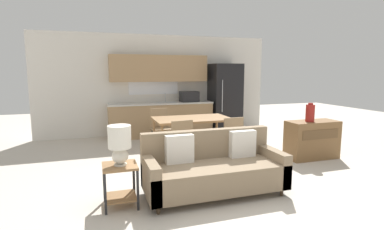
{
  "coord_description": "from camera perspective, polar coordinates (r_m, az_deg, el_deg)",
  "views": [
    {
      "loc": [
        -1.69,
        -3.53,
        1.73
      ],
      "look_at": [
        -0.04,
        1.5,
        0.95
      ],
      "focal_mm": 28.0,
      "sensor_mm": 36.0,
      "label": 1
    }
  ],
  "objects": [
    {
      "name": "ground_plane",
      "position": [
        4.28,
        7.01,
        -15.53
      ],
      "size": [
        20.0,
        20.0,
        0.0
      ],
      "primitive_type": "plane",
      "color": "beige"
    },
    {
      "name": "wall_back",
      "position": [
        8.34,
        -6.5,
        5.73
      ],
      "size": [
        6.4,
        0.07,
        2.7
      ],
      "color": "silver",
      "rests_on": "ground_plane"
    },
    {
      "name": "kitchen_counter",
      "position": [
        8.09,
        -5.88,
        2.04
      ],
      "size": [
        2.78,
        0.65,
        2.15
      ],
      "color": "tan",
      "rests_on": "ground_plane"
    },
    {
      "name": "refrigerator",
      "position": [
        8.56,
        6.29,
        3.2
      ],
      "size": [
        0.82,
        0.73,
        1.93
      ],
      "color": "black",
      "rests_on": "ground_plane"
    },
    {
      "name": "dining_table",
      "position": [
        6.21,
        0.01,
        -1.14
      ],
      "size": [
        1.57,
        0.93,
        0.76
      ],
      "color": "olive",
      "rests_on": "ground_plane"
    },
    {
      "name": "couch",
      "position": [
        4.34,
        3.99,
        -10.2
      ],
      "size": [
        1.96,
        0.8,
        0.87
      ],
      "color": "#3D2D1E",
      "rests_on": "ground_plane"
    },
    {
      "name": "side_table",
      "position": [
        4.02,
        -13.52,
        -11.7
      ],
      "size": [
        0.43,
        0.43,
        0.55
      ],
      "color": "olive",
      "rests_on": "ground_plane"
    },
    {
      "name": "table_lamp",
      "position": [
        3.87,
        -13.61,
        -5.06
      ],
      "size": [
        0.29,
        0.29,
        0.51
      ],
      "color": "silver",
      "rests_on": "side_table"
    },
    {
      "name": "credenza",
      "position": [
        6.44,
        21.87,
        -4.37
      ],
      "size": [
        1.03,
        0.46,
        0.75
      ],
      "color": "brown",
      "rests_on": "ground_plane"
    },
    {
      "name": "vase",
      "position": [
        6.24,
        21.58,
        0.37
      ],
      "size": [
        0.17,
        0.17,
        0.37
      ],
      "color": "maroon",
      "rests_on": "credenza"
    },
    {
      "name": "dining_chair_near_left",
      "position": [
        5.37,
        -2.38,
        -4.97
      ],
      "size": [
        0.47,
        0.47,
        0.88
      ],
      "rotation": [
        0.0,
        0.0,
        3.27
      ],
      "color": "#997A56",
      "rests_on": "ground_plane"
    },
    {
      "name": "dining_chair_near_right",
      "position": [
        5.73,
        7.3,
        -4.19
      ],
      "size": [
        0.44,
        0.44,
        0.88
      ],
      "rotation": [
        0.0,
        0.0,
        3.2
      ],
      "color": "#997A56",
      "rests_on": "ground_plane"
    },
    {
      "name": "dining_chair_far_left",
      "position": [
        6.87,
        -6.05,
        -2.07
      ],
      "size": [
        0.43,
        0.43,
        0.88
      ],
      "rotation": [
        0.0,
        0.0,
        0.02
      ],
      "color": "#997A56",
      "rests_on": "ground_plane"
    }
  ]
}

